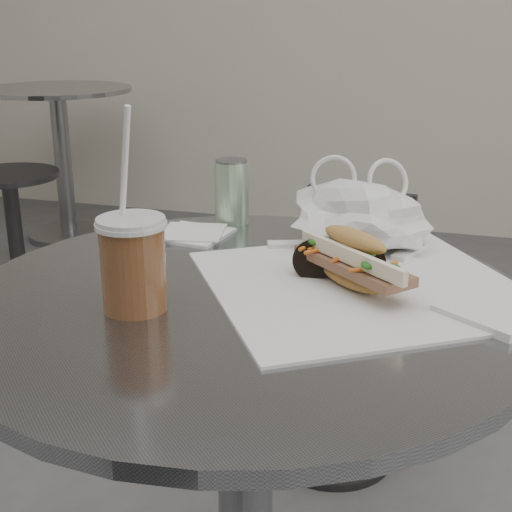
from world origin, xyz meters
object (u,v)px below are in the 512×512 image
(chair_far, at_px, (340,344))
(bg_chair, at_px, (3,209))
(banh_mi, at_px, (353,260))
(sunglasses, at_px, (339,265))
(cafe_table, at_px, (245,469))
(bg_table, at_px, (62,145))
(drink_can, at_px, (232,192))
(iced_coffee, at_px, (133,262))

(chair_far, bearing_deg, bg_chair, -18.77)
(bg_chair, xyz_separation_m, banh_mi, (1.60, -1.46, 0.44))
(banh_mi, height_order, sunglasses, banh_mi)
(cafe_table, height_order, banh_mi, banh_mi)
(cafe_table, relative_size, bg_chair, 1.02)
(bg_table, relative_size, bg_chair, 0.99)
(chair_far, xyz_separation_m, drink_can, (-0.13, -0.46, 0.50))
(sunglasses, height_order, drink_can, drink_can)
(bg_table, xyz_separation_m, sunglasses, (1.71, -2.11, 0.30))
(chair_far, relative_size, banh_mi, 2.90)
(bg_table, height_order, sunglasses, sunglasses)
(cafe_table, distance_m, chair_far, 0.79)
(iced_coffee, distance_m, drink_can, 0.40)
(bg_table, distance_m, drink_can, 2.42)
(banh_mi, distance_m, drink_can, 0.36)
(bg_table, xyz_separation_m, chair_far, (1.61, -1.43, -0.17))
(bg_chair, xyz_separation_m, sunglasses, (1.58, -1.43, 0.43))
(bg_chair, height_order, drink_can, drink_can)
(bg_chair, height_order, iced_coffee, iced_coffee)
(cafe_table, distance_m, iced_coffee, 0.37)
(cafe_table, distance_m, bg_chair, 2.12)
(chair_far, bearing_deg, drink_can, 82.10)
(bg_table, xyz_separation_m, bg_chair, (0.13, -0.68, -0.13))
(bg_chair, bearing_deg, banh_mi, -25.53)
(chair_far, xyz_separation_m, bg_chair, (-1.48, 0.74, 0.04))
(cafe_table, bearing_deg, banh_mi, 24.21)
(iced_coffee, bearing_deg, cafe_table, 34.42)
(cafe_table, relative_size, bg_table, 1.03)
(chair_far, bearing_deg, sunglasses, 106.06)
(chair_far, relative_size, sunglasses, 5.13)
(drink_can, bearing_deg, cafe_table, -69.32)
(chair_far, height_order, banh_mi, banh_mi)
(bg_chair, distance_m, iced_coffee, 2.14)
(banh_mi, bearing_deg, iced_coffee, -110.14)
(bg_chair, bearing_deg, sunglasses, -25.40)
(iced_coffee, bearing_deg, chair_far, 81.39)
(cafe_table, xyz_separation_m, iced_coffee, (-0.12, -0.08, 0.34))
(iced_coffee, bearing_deg, drink_can, 90.02)
(drink_can, bearing_deg, sunglasses, -44.61)
(bg_table, distance_m, sunglasses, 2.73)
(banh_mi, bearing_deg, cafe_table, -115.19)
(drink_can, bearing_deg, iced_coffee, -89.98)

